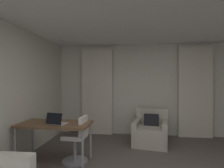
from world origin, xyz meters
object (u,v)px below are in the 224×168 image
at_px(desk_chair, 77,142).
at_px(desk, 55,126).
at_px(armchair, 151,132).
at_px(laptop, 56,122).

bearing_deg(desk_chair, desk, -170.13).
bearing_deg(armchair, desk, -145.21).
relative_size(desk, laptop, 3.63).
bearing_deg(laptop, desk_chair, 29.35).
height_order(desk_chair, laptop, laptop).
relative_size(desk, desk_chair, 1.52).
bearing_deg(desk, desk_chair, 9.87).
distance_m(armchair, desk, 2.34).
distance_m(desk, laptop, 0.17).
bearing_deg(desk, armchair, 34.79).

